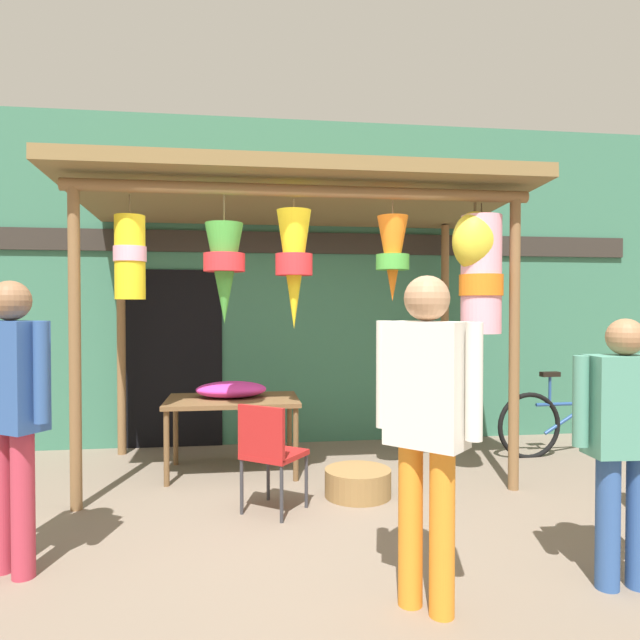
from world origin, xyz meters
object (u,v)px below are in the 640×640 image
(parked_bicycle, at_px, (574,423))
(vendor_in_orange, at_px, (426,412))
(shopper_by_bananas, at_px, (624,431))
(folding_chair, at_px, (269,448))
(customer_foreground, at_px, (11,401))
(display_table, at_px, (233,406))
(wicker_basket_by_table, at_px, (358,483))
(flower_heap_on_table, at_px, (233,389))

(parked_bicycle, xyz_separation_m, vendor_in_orange, (-2.56, -2.77, 0.69))
(parked_bicycle, xyz_separation_m, shopper_by_bananas, (-1.39, -2.70, 0.54))
(folding_chair, height_order, vendor_in_orange, vendor_in_orange)
(folding_chair, height_order, customer_foreground, customer_foreground)
(display_table, bearing_deg, vendor_in_orange, -68.49)
(vendor_in_orange, relative_size, shopper_by_bananas, 1.15)
(wicker_basket_by_table, height_order, parked_bicycle, parked_bicycle)
(vendor_in_orange, distance_m, customer_foreground, 2.39)
(display_table, height_order, flower_heap_on_table, flower_heap_on_table)
(folding_chair, xyz_separation_m, parked_bicycle, (3.30, 1.29, -0.16))
(shopper_by_bananas, bearing_deg, flower_heap_on_table, 130.21)
(folding_chair, relative_size, shopper_by_bananas, 0.56)
(customer_foreground, height_order, shopper_by_bananas, customer_foreground)
(display_table, distance_m, wicker_basket_by_table, 1.43)
(folding_chair, relative_size, customer_foreground, 0.49)
(customer_foreground, relative_size, shopper_by_bananas, 1.14)
(folding_chair, relative_size, wicker_basket_by_table, 1.52)
(vendor_in_orange, bearing_deg, display_table, 111.51)
(vendor_in_orange, bearing_deg, wicker_basket_by_table, 89.65)
(display_table, relative_size, shopper_by_bananas, 0.82)
(wicker_basket_by_table, bearing_deg, customer_foreground, -154.74)
(customer_foreground, xyz_separation_m, shopper_by_bananas, (3.45, -0.64, -0.14))
(parked_bicycle, xyz_separation_m, customer_foreground, (-4.84, -2.06, 0.68))
(folding_chair, bearing_deg, flower_heap_on_table, 103.70)
(customer_foreground, bearing_deg, shopper_by_bananas, -10.44)
(display_table, relative_size, wicker_basket_by_table, 2.24)
(folding_chair, xyz_separation_m, shopper_by_bananas, (1.91, -1.41, 0.38))
(folding_chair, distance_m, parked_bicycle, 3.54)
(flower_heap_on_table, relative_size, vendor_in_orange, 0.39)
(flower_heap_on_table, xyz_separation_m, vendor_in_orange, (1.03, -2.68, 0.25))
(display_table, distance_m, folding_chair, 1.18)
(display_table, bearing_deg, customer_foreground, -123.11)
(parked_bicycle, bearing_deg, flower_heap_on_table, -178.56)
(flower_heap_on_table, bearing_deg, vendor_in_orange, -68.91)
(customer_foreground, bearing_deg, display_table, 56.89)
(display_table, distance_m, vendor_in_orange, 2.85)
(folding_chair, bearing_deg, wicker_basket_by_table, 22.09)
(display_table, height_order, wicker_basket_by_table, display_table)
(vendor_in_orange, bearing_deg, folding_chair, 116.55)
(display_table, relative_size, folding_chair, 1.48)
(wicker_basket_by_table, bearing_deg, shopper_by_bananas, -56.01)
(vendor_in_orange, distance_m, shopper_by_bananas, 1.18)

